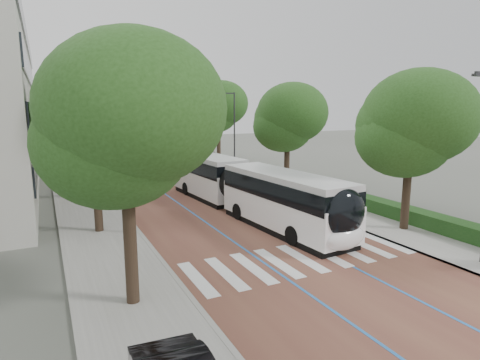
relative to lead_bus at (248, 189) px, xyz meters
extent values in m
plane|color=#51544C|center=(-1.50, -8.84, -1.63)|extent=(160.00, 160.00, 0.00)
cube|color=brown|center=(-1.50, 31.16, -1.62)|extent=(11.00, 140.00, 0.02)
cube|color=gray|center=(-9.00, 31.16, -1.57)|extent=(4.00, 140.00, 0.12)
cube|color=gray|center=(6.00, 31.16, -1.57)|extent=(4.00, 140.00, 0.12)
cube|color=gray|center=(-7.10, 31.16, -1.57)|extent=(0.20, 140.00, 0.14)
cube|color=gray|center=(4.10, 31.16, -1.57)|extent=(0.20, 140.00, 0.14)
cube|color=silver|center=(-6.30, -7.84, -1.60)|extent=(0.55, 3.60, 0.01)
cube|color=silver|center=(-5.05, -7.84, -1.60)|extent=(0.55, 3.60, 0.01)
cube|color=silver|center=(-3.80, -7.84, -1.60)|extent=(0.55, 3.60, 0.01)
cube|color=silver|center=(-2.55, -7.84, -1.60)|extent=(0.55, 3.60, 0.01)
cube|color=silver|center=(-1.30, -7.84, -1.60)|extent=(0.55, 3.60, 0.01)
cube|color=silver|center=(-0.05, -7.84, -1.60)|extent=(0.55, 3.60, 0.01)
cube|color=silver|center=(1.20, -7.84, -1.60)|extent=(0.55, 3.60, 0.01)
cube|color=silver|center=(2.45, -7.84, -1.60)|extent=(0.55, 3.60, 0.01)
cube|color=silver|center=(3.70, -7.84, -1.60)|extent=(0.55, 3.60, 0.01)
cube|color=blue|center=(-3.10, 31.16, -1.60)|extent=(0.12, 126.00, 0.01)
cube|color=blue|center=(0.10, 31.16, -1.60)|extent=(0.12, 126.00, 0.01)
cube|color=black|center=(-11.95, 19.16, 1.37)|extent=(0.12, 38.00, 1.60)
cube|color=black|center=(-11.95, 19.16, 4.57)|extent=(0.12, 38.00, 1.60)
cube|color=black|center=(-11.95, 19.16, 7.77)|extent=(0.12, 38.00, 1.60)
cube|color=black|center=(-11.95, 19.16, 10.77)|extent=(0.12, 38.00, 1.60)
cube|color=#153D16|center=(7.60, -8.84, -1.11)|extent=(1.20, 14.00, 0.80)
cube|color=#2F3032|center=(3.80, -11.84, 6.31)|extent=(0.50, 0.20, 0.10)
cylinder|color=#2F3032|center=(5.30, 13.16, 2.49)|extent=(0.14, 0.14, 8.00)
cube|color=#2F3032|center=(4.50, 13.16, 6.39)|extent=(1.70, 0.12, 0.12)
cube|color=#2F3032|center=(3.80, 13.16, 6.31)|extent=(0.50, 0.20, 0.10)
cylinder|color=#2F3032|center=(-7.60, -0.84, 2.49)|extent=(0.14, 0.14, 8.00)
cylinder|color=black|center=(-9.00, -8.84, 0.53)|extent=(0.44, 0.44, 4.31)
ellipsoid|color=#214516|center=(-9.00, -8.84, 4.45)|extent=(5.90, 5.90, 5.01)
cylinder|color=black|center=(-9.00, 0.16, 0.75)|extent=(0.44, 0.44, 4.75)
ellipsoid|color=#214516|center=(-9.00, 0.16, 5.06)|extent=(5.68, 5.68, 4.83)
cylinder|color=black|center=(-9.00, 9.16, 0.60)|extent=(0.44, 0.44, 4.45)
ellipsoid|color=#214516|center=(-9.00, 9.16, 4.64)|extent=(5.27, 5.27, 4.48)
cylinder|color=black|center=(-9.00, 19.16, 0.66)|extent=(0.44, 0.44, 4.57)
ellipsoid|color=#214516|center=(-9.00, 19.16, 4.82)|extent=(6.04, 6.04, 5.13)
cylinder|color=black|center=(-9.00, 31.16, 0.70)|extent=(0.44, 0.44, 4.66)
ellipsoid|color=#214516|center=(-9.00, 31.16, 4.93)|extent=(5.76, 5.76, 4.90)
cylinder|color=black|center=(-9.00, 46.16, 0.86)|extent=(0.44, 0.44, 4.97)
ellipsoid|color=#214516|center=(-9.00, 46.16, 5.37)|extent=(5.89, 5.89, 5.01)
cylinder|color=black|center=(6.20, -6.84, 0.37)|extent=(0.44, 0.44, 4.00)
ellipsoid|color=#214516|center=(6.20, -6.84, 4.01)|extent=(5.94, 5.94, 5.05)
cylinder|color=black|center=(6.20, 5.16, 0.40)|extent=(0.44, 0.44, 4.05)
ellipsoid|color=#214516|center=(6.20, 5.16, 4.07)|extent=(5.64, 5.64, 4.79)
cylinder|color=black|center=(6.20, 19.16, 0.70)|extent=(0.44, 0.44, 4.65)
ellipsoid|color=#214516|center=(6.20, 19.16, 4.92)|extent=(5.85, 5.85, 4.97)
cylinder|color=black|center=(6.20, 35.16, 0.39)|extent=(0.44, 0.44, 4.04)
ellipsoid|color=#214516|center=(6.20, 35.16, 4.06)|extent=(5.84, 5.84, 4.96)
cylinder|color=black|center=(-0.10, 1.30, 0.15)|extent=(2.36, 1.07, 2.30)
cube|color=white|center=(0.29, -3.82, -0.37)|extent=(3.19, 9.52, 1.82)
cube|color=black|center=(0.29, -3.82, 0.77)|extent=(3.22, 9.34, 0.97)
cube|color=#BDBDC0|center=(0.29, -3.82, 1.42)|extent=(3.13, 9.33, 0.31)
cube|color=black|center=(0.29, -3.82, -1.45)|extent=(3.12, 9.14, 0.35)
cube|color=white|center=(-0.42, 5.60, -0.37)|extent=(3.07, 7.91, 1.82)
cube|color=black|center=(-0.42, 5.60, 0.77)|extent=(3.10, 7.75, 0.97)
cube|color=#BDBDC0|center=(-0.42, 5.60, 1.42)|extent=(3.01, 7.75, 0.31)
cube|color=black|center=(-0.42, 5.60, -1.45)|extent=(3.00, 7.59, 0.35)
ellipsoid|color=black|center=(0.63, -8.34, 0.38)|extent=(2.43, 1.27, 2.28)
ellipsoid|color=white|center=(0.63, -8.39, -0.76)|extent=(2.42, 1.17, 1.14)
cylinder|color=black|center=(-0.67, -6.18, -1.13)|extent=(0.37, 1.02, 1.00)
cylinder|color=black|center=(1.59, -6.01, -1.13)|extent=(0.37, 1.02, 1.00)
cylinder|color=black|center=(-1.67, 7.18, -1.13)|extent=(0.37, 1.02, 1.00)
cylinder|color=black|center=(0.58, 7.35, -1.13)|extent=(0.37, 1.02, 1.00)
cylinder|color=black|center=(-1.07, -0.83, -1.13)|extent=(0.37, 1.02, 1.00)
cylinder|color=black|center=(1.18, -0.66, -1.13)|extent=(0.37, 1.02, 1.00)
cube|color=white|center=(1.02, 16.18, -0.37)|extent=(3.07, 12.11, 1.82)
cube|color=black|center=(1.02, 16.18, 0.77)|extent=(3.10, 11.87, 0.97)
cube|color=#BDBDC0|center=(1.02, 16.18, 1.42)|extent=(3.01, 11.86, 0.31)
cube|color=black|center=(1.02, 16.18, -1.45)|extent=(2.99, 11.62, 0.35)
ellipsoid|color=black|center=(0.74, 10.33, 0.38)|extent=(2.40, 1.21, 2.28)
ellipsoid|color=white|center=(0.74, 10.28, -0.76)|extent=(2.39, 1.11, 1.14)
cylinder|color=black|center=(-0.28, 12.63, -1.13)|extent=(0.35, 1.01, 1.00)
cylinder|color=black|center=(1.97, 12.53, -1.13)|extent=(0.35, 1.01, 1.00)
cylinder|color=black|center=(0.07, 20.03, -1.13)|extent=(0.35, 1.01, 1.00)
cylinder|color=black|center=(2.33, 19.92, -1.13)|extent=(0.35, 1.01, 1.00)
cube|color=white|center=(0.20, 29.74, -0.37)|extent=(3.10, 12.11, 1.82)
cube|color=black|center=(0.20, 29.74, 0.77)|extent=(3.13, 11.87, 0.97)
cube|color=#BDBDC0|center=(0.20, 29.74, 1.42)|extent=(3.04, 11.87, 0.31)
cube|color=black|center=(0.20, 29.74, -1.45)|extent=(3.03, 11.63, 0.35)
ellipsoid|color=black|center=(0.49, 23.90, 0.38)|extent=(2.40, 1.22, 2.28)
ellipsoid|color=white|center=(0.50, 23.85, -0.76)|extent=(2.40, 1.12, 1.14)
cylinder|color=black|center=(-0.75, 26.09, -1.13)|extent=(0.35, 1.01, 1.00)
cylinder|color=black|center=(1.51, 26.20, -1.13)|extent=(0.35, 1.01, 1.00)
cylinder|color=black|center=(-1.12, 33.48, -1.13)|extent=(0.35, 1.01, 1.00)
cylinder|color=black|center=(1.14, 33.60, -1.13)|extent=(0.35, 1.01, 1.00)
cube|color=white|center=(0.84, 43.34, -0.37)|extent=(3.19, 12.13, 1.82)
cube|color=black|center=(0.84, 43.34, 0.77)|extent=(3.22, 11.89, 0.97)
cube|color=#BDBDC0|center=(0.84, 43.34, 1.42)|extent=(3.13, 11.88, 0.31)
cube|color=black|center=(0.84, 43.34, -1.45)|extent=(3.12, 11.64, 0.35)
ellipsoid|color=black|center=(0.50, 37.50, 0.38)|extent=(2.41, 1.23, 2.28)
ellipsoid|color=white|center=(0.50, 37.45, -0.76)|extent=(2.40, 1.14, 1.14)
cylinder|color=black|center=(-0.49, 39.81, -1.13)|extent=(0.36, 1.02, 1.00)
cylinder|color=black|center=(1.76, 39.68, -1.13)|extent=(0.36, 1.02, 1.00)
cylinder|color=black|center=(-0.06, 47.20, -1.13)|extent=(0.36, 1.02, 1.00)
cylinder|color=black|center=(2.19, 47.07, -1.13)|extent=(0.36, 1.02, 1.00)
camera|label=1|loc=(-11.35, -22.01, 5.10)|focal=30.00mm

